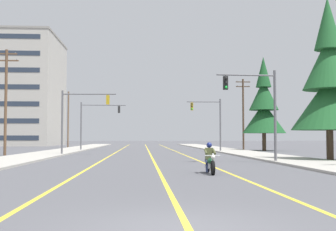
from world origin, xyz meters
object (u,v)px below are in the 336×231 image
utility_pole_left_near (6,98)px  conifer_tree_right_verge_near (329,85)px  utility_pole_right_far (243,112)px  conifer_tree_right_verge_far (264,107)px  motorcycle_with_rider (210,161)px  apartment_building_far_left_block (14,91)px  traffic_signal_near_left (78,112)px  traffic_signal_mid_right (211,117)px  utility_pole_left_far (68,118)px  traffic_signal_near_right (259,102)px  traffic_signal_mid_left (94,118)px

utility_pole_left_near → conifer_tree_right_verge_near: size_ratio=0.84×
utility_pole_right_far → conifer_tree_right_verge_far: size_ratio=0.82×
motorcycle_with_rider → apartment_building_far_left_block: size_ratio=0.10×
traffic_signal_near_left → traffic_signal_mid_right: 16.36m
motorcycle_with_rider → apartment_building_far_left_block: bearing=112.6°
utility_pole_left_near → utility_pole_left_far: bearing=89.1°
traffic_signal_mid_right → apartment_building_far_left_block: apartment_building_far_left_block is taller
traffic_signal_near_right → utility_pole_left_near: size_ratio=0.62×
motorcycle_with_rider → traffic_signal_near_right: traffic_signal_near_right is taller
traffic_signal_near_left → utility_pole_right_far: 26.80m
utility_pole_left_near → apartment_building_far_left_block: 53.43m
traffic_signal_mid_left → apartment_building_far_left_block: (-20.97, 36.70, 7.28)m
apartment_building_far_left_block → utility_pole_left_far: bearing=-52.7°
utility_pole_left_far → utility_pole_left_near: bearing=-90.9°
motorcycle_with_rider → utility_pole_right_far: 41.04m
traffic_signal_near_right → utility_pole_right_far: size_ratio=0.63×
traffic_signal_mid_right → apartment_building_far_left_block: bearing=129.5°
traffic_signal_mid_right → traffic_signal_near_left: bearing=-150.1°
utility_pole_right_far → conifer_tree_right_verge_near: conifer_tree_right_verge_near is taller
traffic_signal_near_right → traffic_signal_mid_right: 21.65m
traffic_signal_near_right → apartment_building_far_left_block: bearing=118.5°
conifer_tree_right_verge_far → apartment_building_far_left_block: apartment_building_far_left_block is taller
traffic_signal_mid_left → utility_pole_left_far: size_ratio=0.66×
traffic_signal_mid_right → conifer_tree_right_verge_near: conifer_tree_right_verge_near is taller
conifer_tree_right_verge_near → utility_pole_left_far: bearing=121.1°
motorcycle_with_rider → conifer_tree_right_verge_far: size_ratio=0.18×
traffic_signal_mid_left → utility_pole_right_far: (20.20, 3.46, 1.12)m
utility_pole_left_near → traffic_signal_near_right: bearing=-32.5°
traffic_signal_mid_right → conifer_tree_right_verge_far: bearing=29.0°
utility_pole_left_far → conifer_tree_right_verge_near: 50.07m
traffic_signal_mid_right → apartment_building_far_left_block: 55.71m
utility_pole_right_far → conifer_tree_right_verge_far: 5.43m
traffic_signal_near_right → traffic_signal_mid_left: 30.86m
motorcycle_with_rider → traffic_signal_near_left: size_ratio=0.35×
conifer_tree_right_verge_far → utility_pole_left_far: bearing=145.5°
motorcycle_with_rider → traffic_signal_mid_left: size_ratio=0.35×
utility_pole_right_far → conifer_tree_right_verge_far: bearing=-74.9°
conifer_tree_right_verge_far → traffic_signal_mid_right: bearing=-151.0°
utility_pole_left_far → motorcycle_with_rider: bearing=-73.7°
traffic_signal_mid_left → apartment_building_far_left_block: bearing=119.7°
traffic_signal_near_right → conifer_tree_right_verge_far: (7.75, 25.78, 1.47)m
utility_pole_left_near → apartment_building_far_left_block: (-14.23, 51.14, 6.05)m
utility_pole_left_near → apartment_building_far_left_block: apartment_building_far_left_block is taller
motorcycle_with_rider → utility_pole_left_far: utility_pole_left_far is taller
utility_pole_right_far → conifer_tree_right_verge_near: size_ratio=0.82×
traffic_signal_mid_left → apartment_building_far_left_block: 42.89m
motorcycle_with_rider → conifer_tree_right_verge_near: size_ratio=0.18×
motorcycle_with_rider → utility_pole_right_far: bearing=74.4°
traffic_signal_mid_left → traffic_signal_near_right: bearing=-63.3°
motorcycle_with_rider → traffic_signal_mid_right: (4.88, 29.90, 3.46)m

